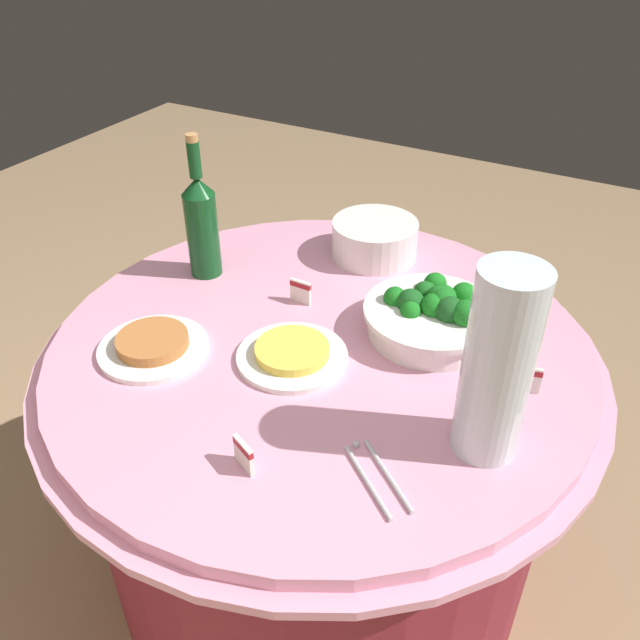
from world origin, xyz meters
The scene contains 12 objects.
ground_plane centered at (0.00, 0.00, 0.00)m, with size 6.00×6.00×0.00m, color #9E7F5B.
buffet_table centered at (0.00, 0.00, 0.38)m, with size 1.16×1.16×0.74m.
broccoli_bowl centered at (-0.19, -0.13, 0.78)m, with size 0.28×0.28×0.11m.
plate_stack centered at (0.05, -0.37, 0.79)m, with size 0.21×0.21×0.09m.
wine_bottle centered at (0.37, -0.11, 0.87)m, with size 0.07×0.07×0.34m.
decorative_fruit_vase centered at (-0.38, 0.13, 0.90)m, with size 0.11×0.11×0.34m.
serving_tongs centered at (-0.25, 0.28, 0.74)m, with size 0.15×0.13×0.01m.
food_plate_fried_egg centered at (0.02, 0.08, 0.75)m, with size 0.22×0.22×0.03m.
food_plate_peanuts centered at (0.27, 0.19, 0.75)m, with size 0.22×0.22×0.03m.
label_placard_front centered at (-0.41, -0.04, 0.77)m, with size 0.05×0.02×0.05m.
label_placard_mid centered at (-0.06, 0.36, 0.77)m, with size 0.05×0.03×0.05m.
label_placard_rear centered at (0.11, -0.10, 0.77)m, with size 0.05×0.01×0.05m.
Camera 1 is at (-0.52, 0.94, 1.55)m, focal length 36.91 mm.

